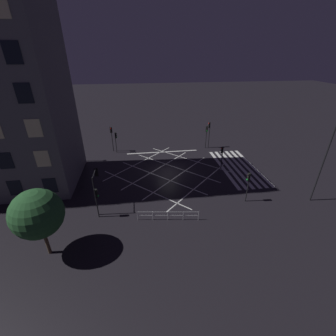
{
  "coord_description": "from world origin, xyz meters",
  "views": [
    {
      "loc": [
        -27.64,
        3.84,
        15.13
      ],
      "look_at": [
        0.0,
        0.0,
        0.61
      ],
      "focal_mm": 24.0,
      "sensor_mm": 36.0,
      "label": 1
    }
  ],
  "objects_px": {
    "traffic_light_nw_main": "(96,182)",
    "traffic_light_ne_main": "(112,134)",
    "traffic_light_nw_cross": "(97,197)",
    "street_tree_near": "(37,214)",
    "traffic_light_median_south": "(222,153)",
    "traffic_light_se_main": "(207,133)",
    "street_lamp_west": "(332,137)",
    "traffic_light_se_cross": "(209,130)",
    "traffic_light_sw_cross": "(248,181)",
    "street_lamp_east": "(41,124)",
    "traffic_light_ne_cross": "(116,138)"
  },
  "relations": [
    {
      "from": "traffic_light_nw_main",
      "to": "traffic_light_ne_main",
      "type": "xyz_separation_m",
      "value": [
        15.66,
        -0.27,
        -0.23
      ]
    },
    {
      "from": "traffic_light_nw_cross",
      "to": "street_tree_near",
      "type": "xyz_separation_m",
      "value": [
        -4.19,
        3.57,
        1.71
      ]
    },
    {
      "from": "traffic_light_median_south",
      "to": "traffic_light_nw_cross",
      "type": "bearing_deg",
      "value": 28.86
    },
    {
      "from": "traffic_light_median_south",
      "to": "traffic_light_se_main",
      "type": "bearing_deg",
      "value": -90.12
    },
    {
      "from": "traffic_light_median_south",
      "to": "street_lamp_west",
      "type": "xyz_separation_m",
      "value": [
        -9.14,
        -7.45,
        5.21
      ]
    },
    {
      "from": "traffic_light_se_cross",
      "to": "traffic_light_sw_cross",
      "type": "relative_size",
      "value": 1.25
    },
    {
      "from": "traffic_light_se_main",
      "to": "street_lamp_east",
      "type": "distance_m",
      "value": 25.44
    },
    {
      "from": "traffic_light_nw_cross",
      "to": "traffic_light_median_south",
      "type": "bearing_deg",
      "value": 28.86
    },
    {
      "from": "traffic_light_nw_main",
      "to": "traffic_light_ne_cross",
      "type": "bearing_deg",
      "value": -3.66
    },
    {
      "from": "traffic_light_nw_cross",
      "to": "traffic_light_se_cross",
      "type": "distance_m",
      "value": 23.52
    },
    {
      "from": "traffic_light_sw_cross",
      "to": "traffic_light_median_south",
      "type": "bearing_deg",
      "value": -90.55
    },
    {
      "from": "traffic_light_nw_main",
      "to": "street_tree_near",
      "type": "bearing_deg",
      "value": 149.79
    },
    {
      "from": "traffic_light_se_cross",
      "to": "street_tree_near",
      "type": "relative_size",
      "value": 0.75
    },
    {
      "from": "street_lamp_west",
      "to": "traffic_light_median_south",
      "type": "bearing_deg",
      "value": 39.2
    },
    {
      "from": "traffic_light_se_cross",
      "to": "traffic_light_sw_cross",
      "type": "height_order",
      "value": "traffic_light_se_cross"
    },
    {
      "from": "traffic_light_nw_cross",
      "to": "traffic_light_ne_cross",
      "type": "relative_size",
      "value": 0.97
    },
    {
      "from": "traffic_light_median_south",
      "to": "traffic_light_nw_main",
      "type": "distance_m",
      "value": 17.75
    },
    {
      "from": "traffic_light_nw_cross",
      "to": "traffic_light_nw_main",
      "type": "height_order",
      "value": "traffic_light_nw_main"
    },
    {
      "from": "traffic_light_ne_cross",
      "to": "traffic_light_nw_main",
      "type": "bearing_deg",
      "value": -93.66
    },
    {
      "from": "traffic_light_sw_cross",
      "to": "traffic_light_se_main",
      "type": "bearing_deg",
      "value": -90.34
    },
    {
      "from": "traffic_light_se_cross",
      "to": "traffic_light_median_south",
      "type": "height_order",
      "value": "traffic_light_se_cross"
    },
    {
      "from": "traffic_light_sw_cross",
      "to": "street_lamp_east",
      "type": "relative_size",
      "value": 0.38
    },
    {
      "from": "traffic_light_median_south",
      "to": "traffic_light_sw_cross",
      "type": "distance_m",
      "value": 8.3
    },
    {
      "from": "traffic_light_se_main",
      "to": "street_lamp_west",
      "type": "height_order",
      "value": "street_lamp_west"
    },
    {
      "from": "traffic_light_se_main",
      "to": "traffic_light_ne_main",
      "type": "bearing_deg",
      "value": -92.8
    },
    {
      "from": "traffic_light_se_cross",
      "to": "traffic_light_median_south",
      "type": "bearing_deg",
      "value": 86.42
    },
    {
      "from": "traffic_light_se_cross",
      "to": "street_tree_near",
      "type": "distance_m",
      "value": 29.01
    },
    {
      "from": "traffic_light_median_south",
      "to": "street_lamp_east",
      "type": "xyz_separation_m",
      "value": [
        5.47,
        25.14,
        3.62
      ]
    },
    {
      "from": "traffic_light_nw_main",
      "to": "traffic_light_se_main",
      "type": "bearing_deg",
      "value": -47.46
    },
    {
      "from": "traffic_light_nw_main",
      "to": "traffic_light_sw_cross",
      "type": "bearing_deg",
      "value": -93.88
    },
    {
      "from": "traffic_light_nw_cross",
      "to": "traffic_light_median_south",
      "type": "distance_m",
      "value": 18.28
    },
    {
      "from": "traffic_light_sw_cross",
      "to": "street_lamp_west",
      "type": "height_order",
      "value": "street_lamp_west"
    },
    {
      "from": "traffic_light_se_cross",
      "to": "traffic_light_sw_cross",
      "type": "distance_m",
      "value": 16.22
    },
    {
      "from": "traffic_light_nw_cross",
      "to": "traffic_light_nw_main",
      "type": "distance_m",
      "value": 1.83
    },
    {
      "from": "traffic_light_nw_cross",
      "to": "traffic_light_se_main",
      "type": "bearing_deg",
      "value": 45.84
    },
    {
      "from": "traffic_light_se_cross",
      "to": "traffic_light_nw_main",
      "type": "bearing_deg",
      "value": 42.15
    },
    {
      "from": "traffic_light_se_main",
      "to": "traffic_light_nw_main",
      "type": "bearing_deg",
      "value": -47.46
    },
    {
      "from": "traffic_light_se_main",
      "to": "street_tree_near",
      "type": "relative_size",
      "value": 0.65
    },
    {
      "from": "street_lamp_west",
      "to": "street_lamp_east",
      "type": "bearing_deg",
      "value": 65.85
    },
    {
      "from": "traffic_light_median_south",
      "to": "traffic_light_se_main",
      "type": "relative_size",
      "value": 0.84
    },
    {
      "from": "traffic_light_median_south",
      "to": "traffic_light_sw_cross",
      "type": "relative_size",
      "value": 0.91
    },
    {
      "from": "traffic_light_ne_main",
      "to": "street_lamp_west",
      "type": "relative_size",
      "value": 0.41
    },
    {
      "from": "traffic_light_ne_cross",
      "to": "traffic_light_ne_main",
      "type": "xyz_separation_m",
      "value": [
        0.6,
        0.69,
        0.52
      ]
    },
    {
      "from": "traffic_light_se_cross",
      "to": "traffic_light_median_south",
      "type": "xyz_separation_m",
      "value": [
        -7.91,
        0.49,
        -0.88
      ]
    },
    {
      "from": "traffic_light_ne_cross",
      "to": "street_lamp_west",
      "type": "bearing_deg",
      "value": -36.85
    },
    {
      "from": "street_lamp_west",
      "to": "traffic_light_ne_cross",
      "type": "bearing_deg",
      "value": 53.15
    },
    {
      "from": "traffic_light_se_main",
      "to": "street_lamp_east",
      "type": "xyz_separation_m",
      "value": [
        -2.21,
        25.15,
        3.16
      ]
    },
    {
      "from": "traffic_light_nw_cross",
      "to": "traffic_light_sw_cross",
      "type": "bearing_deg",
      "value": 1.91
    },
    {
      "from": "traffic_light_median_south",
      "to": "traffic_light_nw_main",
      "type": "relative_size",
      "value": 0.74
    },
    {
      "from": "traffic_light_median_south",
      "to": "traffic_light_nw_main",
      "type": "bearing_deg",
      "value": 23.97
    }
  ]
}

